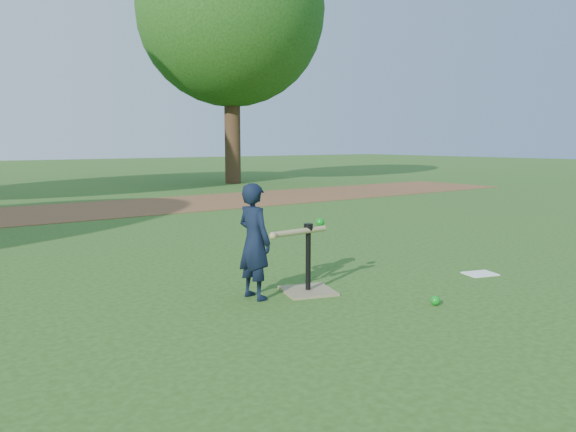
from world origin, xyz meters
TOP-DOWN VIEW (x-y plane):
  - ground at (0.00, 0.00)m, footprint 80.00×80.00m
  - dirt_strip at (0.00, 7.50)m, footprint 24.00×3.00m
  - child at (-0.20, 0.42)m, footprint 0.27×0.38m
  - wiffle_ball_ground at (0.87, -0.63)m, footprint 0.08×0.08m
  - clipboard at (2.10, -0.20)m, footprint 0.35×0.31m
  - batting_tee at (0.28, 0.30)m, footprint 0.54×0.54m
  - swing_action at (0.20, 0.30)m, footprint 0.70×0.23m
  - tree_right at (6.50, 12.00)m, footprint 5.80×5.80m

SIDE VIEW (x-z plane):
  - ground at x=0.00m, z-range 0.00..0.00m
  - dirt_strip at x=0.00m, z-range 0.00..0.01m
  - clipboard at x=2.10m, z-range 0.00..0.01m
  - wiffle_ball_ground at x=0.87m, z-range 0.00..0.08m
  - batting_tee at x=0.28m, z-range -0.20..0.42m
  - child at x=-0.20m, z-range 0.00..0.98m
  - swing_action at x=0.20m, z-range 0.51..0.62m
  - tree_right at x=6.50m, z-range 1.19..9.39m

